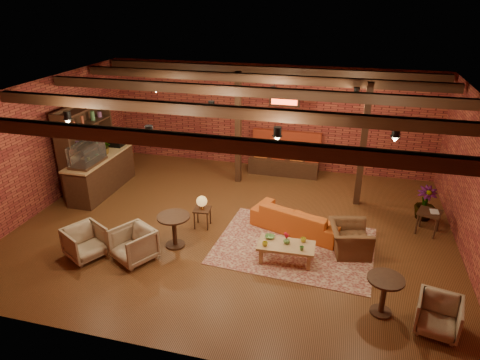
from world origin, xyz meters
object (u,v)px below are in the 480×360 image
(round_table_right, at_px, (384,290))
(side_table_book, at_px, (430,213))
(coffee_table, at_px, (286,246))
(armchair_far, at_px, (439,314))
(armchair_b, at_px, (134,243))
(side_table_lamp, at_px, (202,204))
(round_table_left, at_px, (174,226))
(plant_tall, at_px, (432,171))
(sofa, at_px, (298,218))
(armchair_right, at_px, (350,235))
(armchair_a, at_px, (85,241))

(round_table_right, bearing_deg, side_table_book, 69.96)
(coffee_table, relative_size, armchair_far, 1.72)
(armchair_b, bearing_deg, side_table_book, 53.99)
(side_table_lamp, bearing_deg, round_table_left, -108.22)
(armchair_b, bearing_deg, armchair_far, 23.96)
(coffee_table, height_order, armchair_far, armchair_far)
(armchair_b, relative_size, plant_tall, 0.31)
(sofa, relative_size, round_table_right, 2.88)
(sofa, relative_size, armchair_b, 2.71)
(armchair_far, relative_size, plant_tall, 0.27)
(side_table_lamp, relative_size, armchair_right, 0.85)
(sofa, bearing_deg, round_table_right, 144.58)
(armchair_far, bearing_deg, armchair_b, -174.11)
(round_table_left, distance_m, side_table_book, 5.81)
(side_table_lamp, xyz_separation_m, armchair_b, (-0.92, -1.65, -0.22))
(plant_tall, bearing_deg, sofa, -155.53)
(sofa, distance_m, side_table_book, 3.01)
(side_table_lamp, distance_m, round_table_right, 4.50)
(side_table_lamp, bearing_deg, side_table_book, 11.57)
(armchair_far, xyz_separation_m, plant_tall, (0.27, 4.00, 0.93))
(sofa, height_order, plant_tall, plant_tall)
(round_table_right, bearing_deg, plant_tall, 73.39)
(round_table_left, relative_size, armchair_right, 0.78)
(coffee_table, height_order, armchair_a, armchair_a)
(round_table_left, bearing_deg, side_table_lamp, 71.78)
(side_table_lamp, height_order, side_table_book, side_table_lamp)
(armchair_b, xyz_separation_m, plant_tall, (6.07, 3.39, 0.88))
(sofa, distance_m, plant_tall, 3.36)
(armchair_a, bearing_deg, armchair_far, -64.99)
(armchair_far, bearing_deg, armchair_right, 137.46)
(armchair_right, bearing_deg, armchair_a, 94.45)
(side_table_book, bearing_deg, side_table_lamp, -168.43)
(armchair_b, distance_m, armchair_far, 5.83)
(sofa, distance_m, coffee_table, 1.32)
(armchair_right, xyz_separation_m, plant_tall, (1.74, 1.95, 0.86))
(round_table_right, bearing_deg, armchair_b, 175.44)
(armchair_b, bearing_deg, armchair_a, -141.70)
(side_table_book, bearing_deg, coffee_table, -146.85)
(coffee_table, distance_m, side_table_lamp, 2.33)
(coffee_table, relative_size, side_table_book, 1.89)
(side_table_lamp, bearing_deg, armchair_b, -119.24)
(round_table_left, xyz_separation_m, armchair_right, (3.71, 0.74, -0.09))
(armchair_a, xyz_separation_m, side_table_book, (7.11, 2.86, 0.13))
(armchair_b, relative_size, round_table_right, 1.07)
(round_table_left, relative_size, round_table_right, 1.01)
(sofa, distance_m, round_table_left, 2.87)
(armchair_a, xyz_separation_m, armchair_right, (5.37, 1.60, 0.04))
(round_table_right, relative_size, plant_tall, 0.29)
(side_table_lamp, bearing_deg, armchair_a, -137.43)
(plant_tall, bearing_deg, coffee_table, -138.58)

